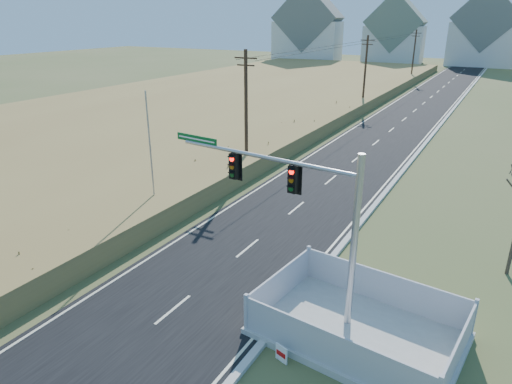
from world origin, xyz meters
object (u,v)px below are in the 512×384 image
traffic_signal_mast (309,214)px  flagpole (152,168)px  open_sign (281,354)px  fence_enclosure (358,330)px

traffic_signal_mast → flagpole: bearing=165.1°
traffic_signal_mast → open_sign: size_ratio=13.50×
traffic_signal_mast → flagpole: size_ratio=1.17×
open_sign → flagpole: flagpole is taller
open_sign → traffic_signal_mast: bearing=116.9°
traffic_signal_mast → open_sign: bearing=-75.3°
fence_enclosure → flagpole: (-14.00, 4.97, 2.64)m
flagpole → fence_enclosure: bearing=-19.5°
traffic_signal_mast → open_sign: (0.47, -3.08, -3.94)m
traffic_signal_mast → fence_enclosure: (2.34, -0.51, -3.97)m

